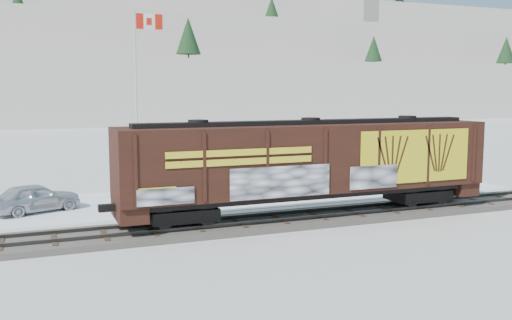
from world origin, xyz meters
name	(u,v)px	position (x,y,z in m)	size (l,w,h in m)	color
ground	(237,228)	(0.00, 0.00, 0.00)	(500.00, 500.00, 0.00)	white
rail_track	(237,224)	(0.00, 0.00, 0.15)	(50.00, 3.40, 0.43)	#59544C
parking_strip	(194,199)	(0.00, 7.50, 0.01)	(40.00, 8.00, 0.03)	white
hillside	(61,60)	(-0.05, 139.79, 14.37)	(360.00, 110.00, 93.00)	white
hopper_railcar	(310,161)	(3.74, -0.01, 2.93)	(18.48, 3.06, 4.48)	black
flagpole	(139,122)	(-2.00, 13.65, 4.24)	(2.30, 0.90, 11.48)	silver
car_silver	(35,198)	(-8.61, 6.95, 0.79)	(1.80, 4.47, 1.52)	silver
car_white	(272,188)	(4.16, 5.53, 0.72)	(1.47, 4.21, 1.39)	silver
car_dark	(297,183)	(6.37, 6.91, 0.66)	(1.76, 4.33, 1.26)	#212329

